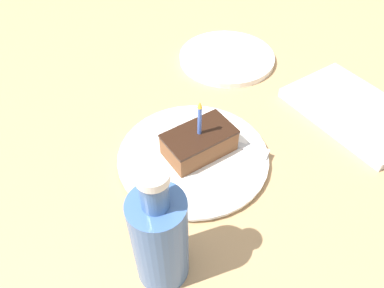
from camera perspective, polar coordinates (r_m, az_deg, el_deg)
The scene contains 7 objects.
ground_plane at distance 0.73m, azimuth 1.03°, elevation -2.98°, with size 2.40×2.40×0.04m.
plate at distance 0.71m, azimuth 0.00°, elevation -1.72°, with size 0.28×0.28×0.02m.
cake_slice at distance 0.69m, azimuth 1.13°, elevation 0.31°, with size 0.07×0.13×0.12m.
fork at distance 0.72m, azimuth 5.20°, elevation 0.53°, with size 0.18×0.11×0.00m.
bottle at distance 0.51m, azimuth -4.94°, elevation -13.96°, with size 0.08×0.08×0.23m.
side_plate at distance 0.97m, azimuth 5.33°, elevation 13.00°, with size 0.24×0.24×0.01m.
marble_board at distance 0.87m, azimuth 23.43°, elevation 4.73°, with size 0.27×0.18×0.02m.
Camera 1 is at (0.39, -0.28, 0.53)m, focal length 35.00 mm.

